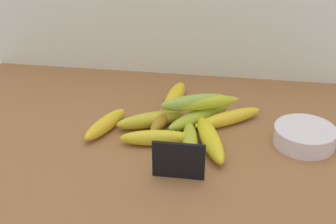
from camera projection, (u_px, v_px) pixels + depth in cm
name	position (u px, v px, depth cm)	size (l,w,h in cm)	color
counter_top	(143.00, 141.00, 112.77)	(110.00, 76.00, 3.00)	#926138
chalkboard_sign	(179.00, 162.00, 95.86)	(11.00, 1.80, 8.40)	black
fruit_bowl	(305.00, 136.00, 107.96)	(14.32, 14.32, 4.31)	silver
banana_0	(106.00, 124.00, 113.46)	(16.13, 3.74, 3.74)	yellow
banana_1	(210.00, 139.00, 106.80)	(19.60, 4.31, 4.31)	yellow
banana_2	(151.00, 120.00, 115.14)	(17.34, 3.88, 3.88)	gold
banana_3	(228.00, 118.00, 116.21)	(19.36, 3.60, 3.60)	yellow
banana_4	(175.00, 97.00, 125.63)	(17.71, 4.19, 4.19)	yellow
banana_5	(200.00, 116.00, 116.52)	(20.20, 4.02, 4.02)	#9FB92D
banana_6	(156.00, 138.00, 107.84)	(17.02, 3.75, 3.75)	yellow
banana_7	(166.00, 114.00, 117.87)	(18.91, 3.69, 3.69)	#A6761E
banana_8	(190.00, 142.00, 106.61)	(16.17, 3.56, 3.56)	#ACBA2B
banana_9	(203.00, 103.00, 114.98)	(18.44, 3.37, 3.37)	#B1BD23
banana_10	(195.00, 102.00, 114.93)	(17.60, 3.83, 3.83)	#90B03B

